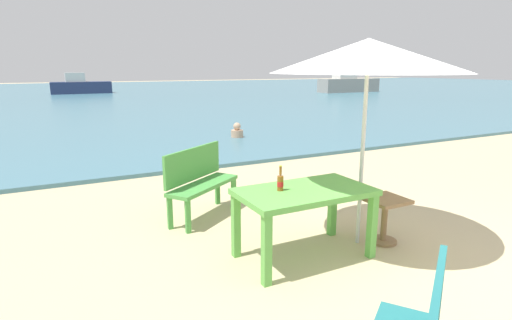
{
  "coord_description": "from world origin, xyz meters",
  "views": [
    {
      "loc": [
        -3.33,
        -2.48,
        2.0
      ],
      "look_at": [
        -0.5,
        3.0,
        0.6
      ],
      "focal_mm": 28.68,
      "sensor_mm": 36.0,
      "label": 1
    }
  ],
  "objects_px": {
    "side_table_wood": "(385,214)",
    "bench_green_left": "(199,178)",
    "picnic_table_green": "(305,199)",
    "beer_bottle_amber": "(280,182)",
    "swimmer_person": "(237,132)",
    "boat_cargo_ship": "(348,83)",
    "boat_barge": "(80,86)",
    "patio_umbrella": "(368,56)"
  },
  "relations": [
    {
      "from": "side_table_wood",
      "to": "boat_barge",
      "type": "distance_m",
      "value": 30.19
    },
    {
      "from": "picnic_table_green",
      "to": "bench_green_left",
      "type": "bearing_deg",
      "value": 108.78
    },
    {
      "from": "beer_bottle_amber",
      "to": "boat_cargo_ship",
      "type": "xyz_separation_m",
      "value": [
        19.44,
        22.36,
        -0.11
      ]
    },
    {
      "from": "beer_bottle_amber",
      "to": "side_table_wood",
      "type": "xyz_separation_m",
      "value": [
        1.29,
        -0.2,
        -0.5
      ]
    },
    {
      "from": "boat_barge",
      "to": "patio_umbrella",
      "type": "bearing_deg",
      "value": -88.9
    },
    {
      "from": "bench_green_left",
      "to": "beer_bottle_amber",
      "type": "bearing_deg",
      "value": -78.65
    },
    {
      "from": "patio_umbrella",
      "to": "boat_barge",
      "type": "xyz_separation_m",
      "value": [
        -0.58,
        30.05,
        -1.49
      ]
    },
    {
      "from": "side_table_wood",
      "to": "boat_cargo_ship",
      "type": "distance_m",
      "value": 28.95
    },
    {
      "from": "bench_green_left",
      "to": "boat_cargo_ship",
      "type": "relative_size",
      "value": 0.23
    },
    {
      "from": "side_table_wood",
      "to": "bench_green_left",
      "type": "relative_size",
      "value": 0.45
    },
    {
      "from": "bench_green_left",
      "to": "swimmer_person",
      "type": "distance_m",
      "value": 6.06
    },
    {
      "from": "swimmer_person",
      "to": "side_table_wood",
      "type": "bearing_deg",
      "value": -100.98
    },
    {
      "from": "patio_umbrella",
      "to": "bench_green_left",
      "type": "bearing_deg",
      "value": 128.75
    },
    {
      "from": "side_table_wood",
      "to": "swimmer_person",
      "type": "height_order",
      "value": "side_table_wood"
    },
    {
      "from": "beer_bottle_amber",
      "to": "bench_green_left",
      "type": "distance_m",
      "value": 1.66
    },
    {
      "from": "bench_green_left",
      "to": "swimmer_person",
      "type": "relative_size",
      "value": 2.9
    },
    {
      "from": "swimmer_person",
      "to": "boat_cargo_ship",
      "type": "xyz_separation_m",
      "value": [
        16.78,
        15.49,
        0.51
      ]
    },
    {
      "from": "beer_bottle_amber",
      "to": "bench_green_left",
      "type": "xyz_separation_m",
      "value": [
        -0.32,
        1.6,
        -0.31
      ]
    },
    {
      "from": "picnic_table_green",
      "to": "beer_bottle_amber",
      "type": "relative_size",
      "value": 5.28
    },
    {
      "from": "beer_bottle_amber",
      "to": "side_table_wood",
      "type": "relative_size",
      "value": 0.49
    },
    {
      "from": "swimmer_person",
      "to": "boat_barge",
      "type": "relative_size",
      "value": 0.1
    },
    {
      "from": "picnic_table_green",
      "to": "bench_green_left",
      "type": "relative_size",
      "value": 1.18
    },
    {
      "from": "beer_bottle_amber",
      "to": "boat_cargo_ship",
      "type": "height_order",
      "value": "boat_cargo_ship"
    },
    {
      "from": "picnic_table_green",
      "to": "boat_cargo_ship",
      "type": "xyz_separation_m",
      "value": [
        19.19,
        22.44,
        0.1
      ]
    },
    {
      "from": "picnic_table_green",
      "to": "swimmer_person",
      "type": "distance_m",
      "value": 7.37
    },
    {
      "from": "boat_barge",
      "to": "picnic_table_green",
      "type": "bearing_deg",
      "value": -90.36
    },
    {
      "from": "bench_green_left",
      "to": "boat_cargo_ship",
      "type": "bearing_deg",
      "value": 46.41
    },
    {
      "from": "boat_cargo_ship",
      "to": "boat_barge",
      "type": "height_order",
      "value": "boat_cargo_ship"
    },
    {
      "from": "patio_umbrella",
      "to": "swimmer_person",
      "type": "bearing_deg",
      "value": 76.68
    },
    {
      "from": "picnic_table_green",
      "to": "beer_bottle_amber",
      "type": "height_order",
      "value": "beer_bottle_amber"
    },
    {
      "from": "patio_umbrella",
      "to": "boat_cargo_ship",
      "type": "bearing_deg",
      "value": 50.59
    },
    {
      "from": "boat_barge",
      "to": "side_table_wood",
      "type": "bearing_deg",
      "value": -88.39
    },
    {
      "from": "boat_barge",
      "to": "bench_green_left",
      "type": "bearing_deg",
      "value": -91.53
    },
    {
      "from": "side_table_wood",
      "to": "boat_barge",
      "type": "relative_size",
      "value": 0.13
    },
    {
      "from": "side_table_wood",
      "to": "boat_barge",
      "type": "bearing_deg",
      "value": 91.61
    },
    {
      "from": "bench_green_left",
      "to": "side_table_wood",
      "type": "bearing_deg",
      "value": -48.13
    },
    {
      "from": "bench_green_left",
      "to": "boat_barge",
      "type": "height_order",
      "value": "boat_barge"
    },
    {
      "from": "side_table_wood",
      "to": "boat_cargo_ship",
      "type": "height_order",
      "value": "boat_cargo_ship"
    },
    {
      "from": "boat_cargo_ship",
      "to": "boat_barge",
      "type": "xyz_separation_m",
      "value": [
        -19.0,
        7.63,
        -0.12
      ]
    },
    {
      "from": "patio_umbrella",
      "to": "swimmer_person",
      "type": "xyz_separation_m",
      "value": [
        1.64,
        6.94,
        -1.88
      ]
    },
    {
      "from": "picnic_table_green",
      "to": "patio_umbrella",
      "type": "bearing_deg",
      "value": 0.91
    },
    {
      "from": "side_table_wood",
      "to": "swimmer_person",
      "type": "bearing_deg",
      "value": 79.02
    }
  ]
}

